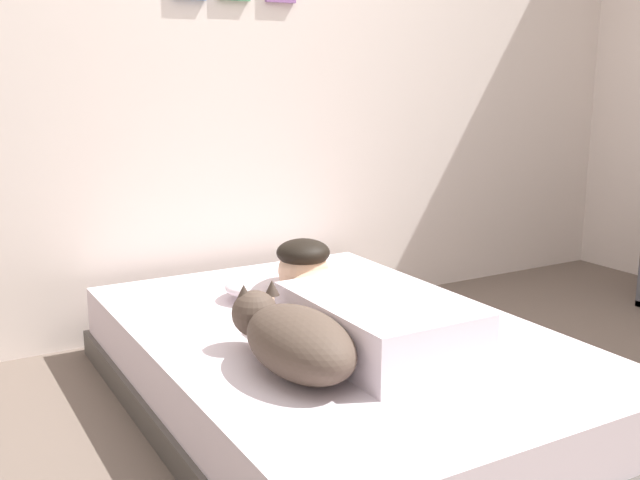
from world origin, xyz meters
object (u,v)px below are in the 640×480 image
Objects in this scene: bed at (337,369)px; pillow at (286,281)px; coffee_cup at (341,285)px; cell_phone at (450,337)px; dog at (293,339)px; person_lying at (355,308)px.

pillow is (0.04, 0.46, 0.21)m from bed.
pillow is 0.22m from coffee_cup.
pillow is at bearing 108.25° from cell_phone.
bed is 0.47m from dog.
coffee_cup is (0.23, 0.35, 0.19)m from bed.
cell_phone is at bearing -71.75° from pillow.
pillow is at bearing 64.11° from dog.
person_lying is 0.34m from cell_phone.
cell_phone is (0.27, -0.17, -0.10)m from person_lying.
person_lying reaches higher than pillow.
dog is at bearing -154.05° from person_lying.
coffee_cup is 0.62m from cell_phone.
person_lying reaches higher than dog.
person_lying is 0.35m from dog.
cell_phone is at bearing -43.72° from bed.
person_lying is at bearing -93.37° from pillow.
person_lying reaches higher than cell_phone.
bed is 3.78× the size of pillow.
pillow is 0.90× the size of dog.
dog reaches higher than pillow.
dog is at bearing -115.89° from pillow.
person_lying is (-0.03, -0.56, 0.05)m from pillow.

